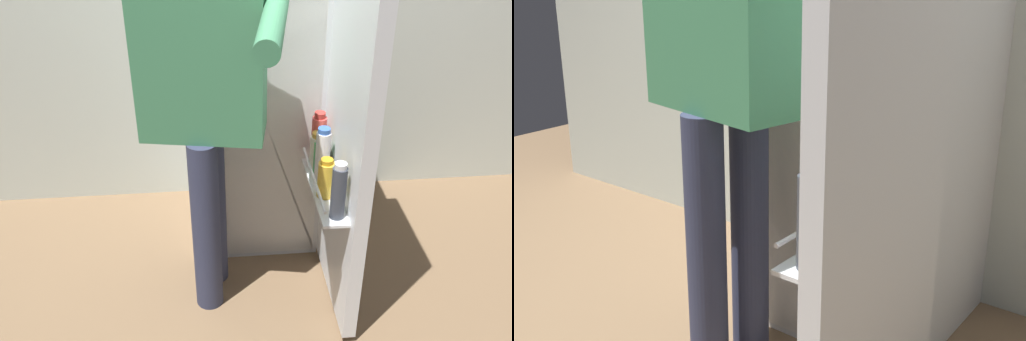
% 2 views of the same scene
% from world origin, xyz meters
% --- Properties ---
extents(ground_plane, '(6.42, 6.42, 0.00)m').
position_xyz_m(ground_plane, '(0.00, 0.00, 0.00)').
color(ground_plane, brown).
extents(refrigerator, '(0.65, 1.21, 1.68)m').
position_xyz_m(refrigerator, '(0.03, 0.50, 0.84)').
color(refrigerator, silver).
rests_on(refrigerator, ground_plane).
extents(person, '(0.57, 0.83, 1.64)m').
position_xyz_m(person, '(-0.22, 0.04, 0.99)').
color(person, '#2D334C').
rests_on(person, ground_plane).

